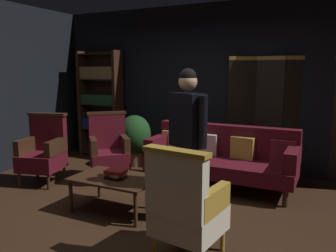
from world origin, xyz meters
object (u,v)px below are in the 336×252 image
(standing_figure, at_px, (187,132))
(book_black_cloth, at_px, (116,177))
(potted_plant, at_px, (135,137))
(armchair_wing_left, at_px, (43,151))
(armchair_gilt_accent, at_px, (186,206))
(book_tan_leather, at_px, (116,174))
(folding_screen, at_px, (283,115))
(velvet_couch, at_px, (222,156))
(coffee_table, at_px, (115,181))
(armchair_wing_right, at_px, (109,148))
(bookshelf, at_px, (101,101))
(book_red_leather, at_px, (116,171))

(standing_figure, distance_m, book_black_cloth, 1.04)
(potted_plant, height_order, book_black_cloth, potted_plant)
(armchair_wing_left, bearing_deg, armchair_gilt_accent, -20.05)
(book_black_cloth, relative_size, book_tan_leather, 1.25)
(folding_screen, distance_m, velvet_couch, 1.26)
(coffee_table, xyz_separation_m, armchair_wing_right, (-0.79, 0.97, 0.12))
(coffee_table, bearing_deg, armchair_gilt_accent, -26.76)
(book_black_cloth, bearing_deg, armchair_gilt_accent, -26.41)
(armchair_wing_right, distance_m, book_black_cloth, 1.29)
(velvet_couch, bearing_deg, bookshelf, 164.71)
(book_tan_leather, bearing_deg, velvet_couch, 59.91)
(armchair_wing_right, bearing_deg, book_black_cloth, -50.34)
(bookshelf, bearing_deg, standing_figure, -37.14)
(bookshelf, xyz_separation_m, armchair_gilt_accent, (2.99, -2.76, -0.60))
(armchair_gilt_accent, xyz_separation_m, potted_plant, (-2.01, 2.40, 0.03))
(velvet_couch, relative_size, armchair_gilt_accent, 2.04)
(book_black_cloth, bearing_deg, bookshelf, 130.27)
(coffee_table, height_order, book_red_leather, book_red_leather)
(folding_screen, xyz_separation_m, velvet_couch, (-0.70, -0.90, -0.53))
(folding_screen, distance_m, standing_figure, 2.32)
(velvet_couch, bearing_deg, folding_screen, 52.16)
(armchair_wing_right, height_order, book_red_leather, armchair_wing_right)
(armchair_gilt_accent, distance_m, book_red_leather, 1.27)
(bookshelf, distance_m, coffee_table, 2.92)
(armchair_wing_left, height_order, potted_plant, armchair_wing_left)
(armchair_gilt_accent, height_order, armchair_wing_left, same)
(armchair_wing_right, bearing_deg, standing_figure, -27.02)
(coffee_table, height_order, potted_plant, potted_plant)
(armchair_gilt_accent, distance_m, book_tan_leather, 1.27)
(folding_screen, xyz_separation_m, book_tan_leather, (-1.54, -2.36, -0.52))
(armchair_gilt_accent, relative_size, armchair_wing_right, 1.00)
(coffee_table, distance_m, potted_plant, 2.00)
(armchair_gilt_accent, bearing_deg, standing_figure, 112.05)
(velvet_couch, relative_size, book_tan_leather, 11.16)
(bookshelf, height_order, armchair_gilt_accent, bookshelf)
(bookshelf, distance_m, armchair_wing_right, 1.69)
(book_tan_leather, bearing_deg, potted_plant, 115.50)
(armchair_wing_right, bearing_deg, bookshelf, 130.77)
(velvet_couch, bearing_deg, potted_plant, 167.51)
(potted_plant, bearing_deg, armchair_wing_right, -86.63)
(folding_screen, xyz_separation_m, book_red_leather, (-1.54, -2.36, -0.48))
(book_black_cloth, bearing_deg, book_tan_leather, 0.00)
(armchair_gilt_accent, bearing_deg, coffee_table, 153.24)
(bookshelf, bearing_deg, armchair_wing_left, -82.23)
(book_red_leather, bearing_deg, velvet_couch, 59.91)
(velvet_couch, bearing_deg, armchair_wing_right, -164.64)
(standing_figure, bearing_deg, book_tan_leather, -170.57)
(velvet_couch, height_order, potted_plant, potted_plant)
(coffee_table, xyz_separation_m, book_black_cloth, (0.03, -0.03, 0.06))
(armchair_wing_left, distance_m, book_red_leather, 1.68)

